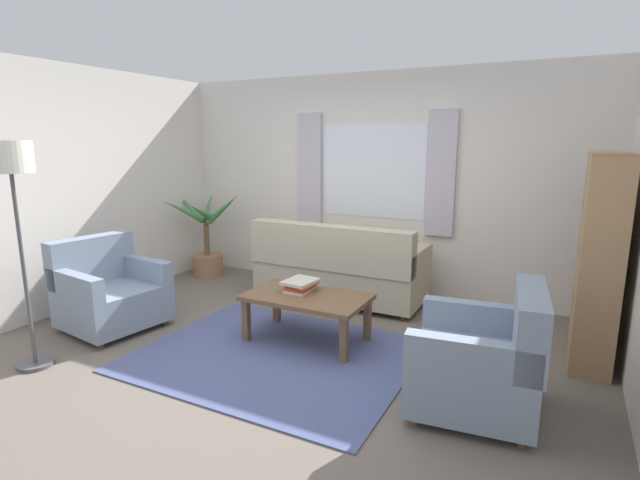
{
  "coord_description": "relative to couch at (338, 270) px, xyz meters",
  "views": [
    {
      "loc": [
        2.1,
        -3.24,
        1.81
      ],
      "look_at": [
        0.07,
        0.7,
        0.89
      ],
      "focal_mm": 26.98,
      "sensor_mm": 36.0,
      "label": 1
    }
  ],
  "objects": [
    {
      "name": "area_rug",
      "position": [
        0.14,
        -1.56,
        -0.36
      ],
      "size": [
        2.27,
        1.85,
        0.01
      ],
      "primitive_type": "cube",
      "color": "#4C5684",
      "rests_on": "ground_plane"
    },
    {
      "name": "wall_back",
      "position": [
        0.14,
        0.7,
        0.93
      ],
      "size": [
        5.32,
        0.12,
        2.6
      ],
      "primitive_type": "cube",
      "color": "silver",
      "rests_on": "ground_plane"
    },
    {
      "name": "coffee_table",
      "position": [
        0.23,
        -1.17,
        0.01
      ],
      "size": [
        1.1,
        0.64,
        0.44
      ],
      "color": "brown",
      "rests_on": "ground_plane"
    },
    {
      "name": "window_with_curtains",
      "position": [
        0.14,
        0.61,
        1.08
      ],
      "size": [
        1.98,
        0.07,
        1.4
      ],
      "color": "white"
    },
    {
      "name": "armchair_left",
      "position": [
        -1.66,
        -1.75,
        -0.01
      ],
      "size": [
        0.93,
        0.95,
        0.88
      ],
      "rotation": [
        0.0,
        0.0,
        1.43
      ],
      "color": "gray",
      "rests_on": "ground_plane"
    },
    {
      "name": "armchair_right",
      "position": [
        1.84,
        -1.63,
        -0.01
      ],
      "size": [
        0.9,
        0.92,
        0.88
      ],
      "rotation": [
        0.0,
        0.0,
        -1.47
      ],
      "color": "gray",
      "rests_on": "ground_plane"
    },
    {
      "name": "potted_plant",
      "position": [
        -2.06,
        0.16,
        0.1
      ],
      "size": [
        1.27,
        1.01,
        1.18
      ],
      "color": "#9E6B4C",
      "rests_on": "ground_plane"
    },
    {
      "name": "book_stack_on_table",
      "position": [
        0.12,
        -1.07,
        0.13
      ],
      "size": [
        0.29,
        0.34,
        0.1
      ],
      "color": "beige",
      "rests_on": "coffee_table"
    },
    {
      "name": "standing_lamp",
      "position": [
        -1.51,
        -2.62,
        1.15
      ],
      "size": [
        0.33,
        0.33,
        1.81
      ],
      "color": "#4C4C51",
      "rests_on": "ground_plane"
    },
    {
      "name": "wall_left",
      "position": [
        -2.52,
        -1.56,
        0.93
      ],
      "size": [
        0.12,
        4.4,
        2.6
      ],
      "primitive_type": "cube",
      "color": "silver",
      "rests_on": "ground_plane"
    },
    {
      "name": "couch",
      "position": [
        0.0,
        0.0,
        0.0
      ],
      "size": [
        1.9,
        0.82,
        0.92
      ],
      "rotation": [
        0.0,
        0.0,
        3.14
      ],
      "color": "#BCB293",
      "rests_on": "ground_plane"
    },
    {
      "name": "ground_plane",
      "position": [
        0.14,
        -1.56,
        -0.37
      ],
      "size": [
        6.24,
        6.24,
        0.0
      ],
      "primitive_type": "plane",
      "color": "#6B6056"
    },
    {
      "name": "bookshelf",
      "position": [
        2.49,
        -0.39,
        0.41
      ],
      "size": [
        0.3,
        0.94,
        1.72
      ],
      "rotation": [
        0.0,
        0.0,
        1.57
      ],
      "color": "#A87F56",
      "rests_on": "ground_plane"
    }
  ]
}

